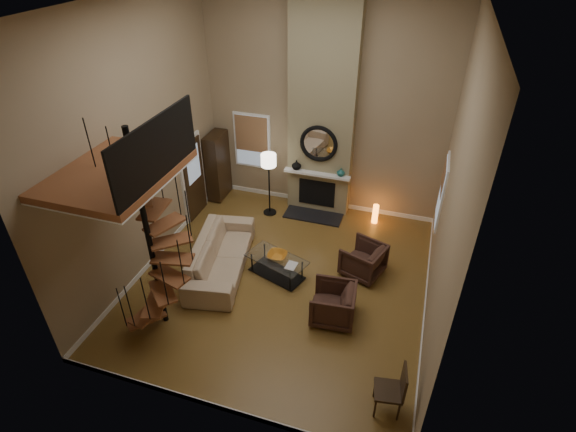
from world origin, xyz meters
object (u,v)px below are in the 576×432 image
(hutch, at_px, (218,166))
(sofa, at_px, (220,254))
(floor_lamp, at_px, (269,165))
(accent_lamp, at_px, (375,214))
(coffee_table, at_px, (277,264))
(armchair_far, at_px, (337,304))
(side_chair, at_px, (395,388))
(armchair_near, at_px, (366,261))

(hutch, bearing_deg, sofa, -64.73)
(floor_lamp, xyz_separation_m, accent_lamp, (2.71, 0.40, -1.16))
(coffee_table, bearing_deg, hutch, 134.12)
(coffee_table, bearing_deg, floor_lamp, 113.19)
(hutch, xyz_separation_m, coffee_table, (2.59, -2.67, -0.67))
(hutch, bearing_deg, accent_lamp, 0.11)
(armchair_far, bearing_deg, hutch, -136.09)
(floor_lamp, height_order, accent_lamp, floor_lamp)
(side_chair, bearing_deg, coffee_table, 137.98)
(floor_lamp, bearing_deg, armchair_far, -51.47)
(armchair_near, relative_size, floor_lamp, 0.49)
(coffee_table, height_order, accent_lamp, accent_lamp)
(hutch, distance_m, accent_lamp, 4.37)
(armchair_far, bearing_deg, floor_lamp, -146.94)
(hutch, distance_m, side_chair, 7.47)
(sofa, distance_m, armchair_near, 3.18)
(hutch, distance_m, armchair_far, 5.44)
(hutch, relative_size, accent_lamp, 3.47)
(accent_lamp, bearing_deg, hutch, -179.89)
(armchair_far, xyz_separation_m, floor_lamp, (-2.49, 3.13, 1.06))
(coffee_table, bearing_deg, accent_lamp, 57.15)
(side_chair, bearing_deg, accent_lamp, 101.47)
(armchair_near, bearing_deg, coffee_table, -52.45)
(accent_lamp, bearing_deg, coffee_table, -122.85)
(armchair_near, distance_m, floor_lamp, 3.44)
(coffee_table, bearing_deg, armchair_far, -29.28)
(side_chair, bearing_deg, armchair_far, 127.37)
(hutch, height_order, floor_lamp, hutch)
(armchair_near, height_order, coffee_table, armchair_near)
(hutch, height_order, coffee_table, hutch)
(armchair_far, xyz_separation_m, coffee_table, (-1.52, 0.85, -0.07))
(armchair_near, bearing_deg, floor_lamp, -101.65)
(floor_lamp, distance_m, accent_lamp, 2.97)
(coffee_table, xyz_separation_m, accent_lamp, (1.73, 2.68, -0.03))
(sofa, distance_m, side_chair, 4.65)
(coffee_table, distance_m, side_chair, 3.75)
(sofa, xyz_separation_m, coffee_table, (1.25, 0.17, -0.11))
(hutch, xyz_separation_m, sofa, (1.34, -2.84, -0.55))
(armchair_far, height_order, accent_lamp, armchair_far)
(coffee_table, bearing_deg, side_chair, -42.02)
(sofa, height_order, armchair_near, sofa)
(hutch, relative_size, floor_lamp, 1.07)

